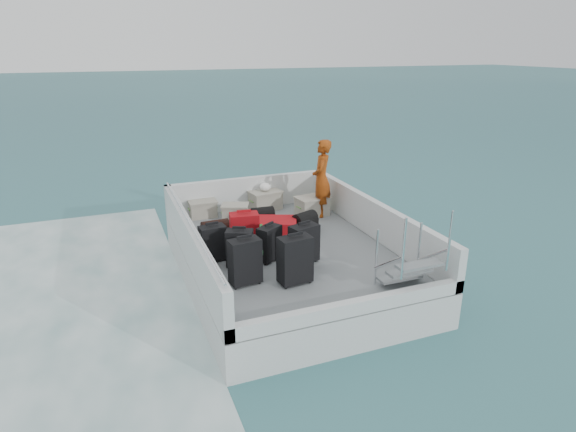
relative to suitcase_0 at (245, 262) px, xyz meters
name	(u,v)px	position (x,y,z in m)	size (l,w,h in m)	color
ground	(288,279)	(1.10, 1.06, -0.98)	(160.00, 160.00, 0.00)	#184756
ferry_hull	(288,264)	(1.10, 1.06, -0.68)	(3.60, 5.00, 0.60)	silver
deck	(288,248)	(1.10, 1.06, -0.37)	(3.30, 4.70, 0.02)	gray
deck_fittings	(313,232)	(1.45, 0.73, 0.01)	(3.60, 5.00, 0.90)	silver
suitcase_0	(245,262)	(0.00, 0.00, 0.00)	(0.47, 0.27, 0.72)	black
suitcase_1	(240,249)	(0.09, 0.60, -0.04)	(0.43, 0.24, 0.64)	black
suitcase_2	(213,243)	(-0.26, 1.01, -0.05)	(0.43, 0.26, 0.62)	black
suitcase_3	(295,260)	(0.71, -0.25, 0.01)	(0.50, 0.29, 0.75)	black
suitcase_4	(269,244)	(0.62, 0.67, -0.06)	(0.41, 0.24, 0.61)	black
suitcase_5	(245,232)	(0.36, 1.23, -0.02)	(0.50, 0.30, 0.68)	#A70C0F
suitcase_7	(304,244)	(1.13, 0.38, -0.03)	(0.48, 0.27, 0.66)	black
suitcase_8	(274,228)	(1.05, 1.66, -0.19)	(0.57, 0.87, 0.34)	#A70C0F
duffel_0	(216,234)	(-0.03, 1.80, -0.20)	(0.50, 0.30, 0.32)	black
duffel_1	(263,220)	(1.01, 2.20, -0.20)	(0.44, 0.30, 0.32)	black
duffel_2	(305,225)	(1.68, 1.63, -0.20)	(0.46, 0.30, 0.32)	black
crate_0	(203,209)	(0.03, 3.26, -0.20)	(0.54, 0.37, 0.33)	#A19C8D
crate_1	(235,213)	(0.62, 2.81, -0.21)	(0.51, 0.35, 0.31)	#A19C8D
crate_2	(265,201)	(1.43, 3.26, -0.17)	(0.65, 0.45, 0.39)	#A19C8D
crate_3	(312,207)	(2.22, 2.50, -0.17)	(0.63, 0.44, 0.38)	#A19C8D
yellow_bag	(317,205)	(2.46, 2.76, -0.25)	(0.28, 0.26, 0.22)	yellow
white_bag	(265,188)	(1.43, 3.26, 0.12)	(0.24, 0.24, 0.18)	white
passenger	(322,178)	(2.40, 2.43, 0.45)	(0.60, 0.39, 1.63)	#CD5213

